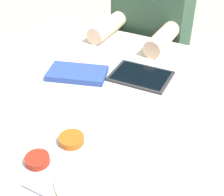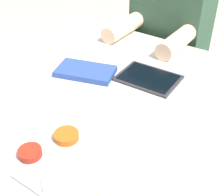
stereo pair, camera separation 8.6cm
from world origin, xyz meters
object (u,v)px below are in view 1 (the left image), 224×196
(thali_tray, at_px, (70,169))
(red_notebook, at_px, (77,74))
(person_diner, at_px, (150,52))
(tablet_device, at_px, (141,76))

(thali_tray, distance_m, red_notebook, 0.42)
(thali_tray, bearing_deg, person_diner, 100.38)
(thali_tray, xyz_separation_m, red_notebook, (-0.22, 0.36, 0.00))
(red_notebook, xyz_separation_m, person_diner, (0.05, 0.55, -0.15))
(red_notebook, distance_m, tablet_device, 0.22)
(red_notebook, height_order, person_diner, person_diner)
(tablet_device, bearing_deg, red_notebook, -154.10)
(thali_tray, relative_size, red_notebook, 1.46)
(thali_tray, distance_m, person_diner, 0.94)
(red_notebook, relative_size, tablet_device, 1.08)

